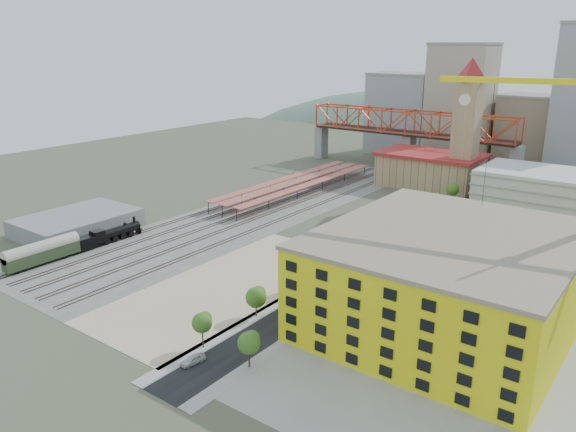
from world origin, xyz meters
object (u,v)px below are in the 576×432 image
Objects in this scene: clock_tower at (468,114)px; coach at (42,252)px; locomotive at (109,235)px; site_trailer_c at (339,280)px; site_trailer_a at (300,305)px; site_trailer_b at (318,294)px; site_trailer_d at (367,263)px; car_0 at (193,360)px; construction_building at (448,279)px.

clock_tower is 2.70× the size of coach.
site_trailer_c is at bearing 11.65° from locomotive.
site_trailer_a is at bearing -85.93° from clock_tower.
site_trailer_d reaches higher than site_trailer_b.
coach is 1.86× the size of site_trailer_c.
car_0 is at bearing -92.14° from site_trailer_b.
construction_building is at bearing 8.45° from site_trailer_a.
clock_tower is 109.84m from site_trailer_b.
clock_tower is at bearing 97.22° from site_trailer_b.
coach is at bearing -138.48° from site_trailer_d.
clock_tower is 116.00m from site_trailer_a.
coach is at bearing -114.00° from clock_tower.
locomotive is 71.12m from site_trailer_d.
site_trailer_d is at bearing 148.85° from construction_building.
site_trailer_d is at bearing -84.58° from clock_tower.
locomotive is 19.55m from coach.
site_trailer_a is 6.39m from site_trailer_b.
car_0 is at bearing -125.94° from construction_building.
site_trailer_b is at bearing 4.10° from locomotive.
site_trailer_a is 28.14m from site_trailer_d.
site_trailer_a reaches higher than site_trailer_b.
clock_tower is 144.87m from coach.
locomotive reaches higher than site_trailer_a.
site_trailer_a is at bearing -83.36° from site_trailer_d.
site_trailer_d is at bearing 89.13° from site_trailer_c.
car_0 is at bearing -94.87° from site_trailer_c.
site_trailer_a is (-26.00, -12.43, -8.18)m from construction_building.
coach is 1.92× the size of site_trailer_d.
clock_tower is 88.96m from site_trailer_d.
construction_building is 50.15m from car_0.
car_0 is (-3.00, -33.96, -0.39)m from site_trailer_b.
site_trailer_d is at bearing 21.86° from locomotive.
car_0 is at bearing -8.76° from coach.
locomotive is (-58.00, -110.76, -26.54)m from clock_tower.
construction_building is at bearing -24.51° from site_trailer_d.
clock_tower reaches higher than site_trailer_a.
site_trailer_a is 0.87× the size of site_trailer_c.
site_trailer_c reaches higher than car_0.
construction_building is 31.43m from site_trailer_d.
coach is 70.34m from site_trailer_b.
coach is 80.47m from site_trailer_d.
coach is at bearing -154.21° from site_trailer_c.
coach is 2.14× the size of site_trailer_a.
car_0 is at bearing -113.31° from site_trailer_a.
coach is 68.40m from site_trailer_a.
locomotive is (-92.00, -10.77, -7.26)m from construction_building.
clock_tower is 5.79× the size of site_trailer_a.
clock_tower is 6.05× the size of site_trailer_b.
construction_building is 11.04× the size of car_0.
site_trailer_a is 0.90× the size of site_trailer_d.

